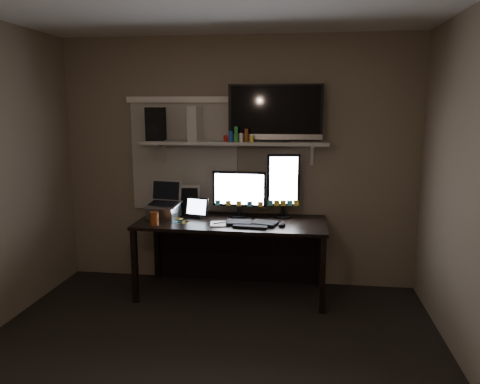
% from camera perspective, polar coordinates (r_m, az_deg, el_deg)
% --- Properties ---
extents(floor, '(3.60, 3.60, 0.00)m').
position_cam_1_polar(floor, '(3.47, -4.88, -21.14)').
color(floor, black).
rests_on(floor, ground).
extents(back_wall, '(3.60, 0.00, 3.60)m').
position_cam_1_polar(back_wall, '(4.76, -0.34, 3.61)').
color(back_wall, '#766755').
rests_on(back_wall, floor).
extents(window_blinds, '(1.10, 0.02, 1.10)m').
position_cam_1_polar(window_blinds, '(4.85, -6.83, 4.26)').
color(window_blinds, '#B4AFA2').
rests_on(window_blinds, back_wall).
extents(desk, '(1.80, 0.75, 0.73)m').
position_cam_1_polar(desk, '(4.65, -0.78, -5.31)').
color(desk, black).
rests_on(desk, floor).
extents(wall_shelf, '(1.80, 0.35, 0.03)m').
position_cam_1_polar(wall_shelf, '(4.57, -0.66, 6.04)').
color(wall_shelf, '#A7A7A3').
rests_on(wall_shelf, back_wall).
extents(monitor_landscape, '(0.53, 0.08, 0.47)m').
position_cam_1_polar(monitor_landscape, '(4.60, -0.08, -0.24)').
color(monitor_landscape, black).
rests_on(monitor_landscape, desk).
extents(monitor_portrait, '(0.33, 0.10, 0.64)m').
position_cam_1_polar(monitor_portrait, '(4.59, 5.30, 0.80)').
color(monitor_portrait, black).
rests_on(monitor_portrait, desk).
extents(keyboard, '(0.49, 0.23, 0.03)m').
position_cam_1_polar(keyboard, '(4.35, 1.43, -3.81)').
color(keyboard, black).
rests_on(keyboard, desk).
extents(mouse, '(0.08, 0.11, 0.04)m').
position_cam_1_polar(mouse, '(4.29, 5.13, -3.98)').
color(mouse, black).
rests_on(mouse, desk).
extents(notepad, '(0.17, 0.22, 0.01)m').
position_cam_1_polar(notepad, '(4.35, -2.69, -3.93)').
color(notepad, silver).
rests_on(notepad, desk).
extents(tablet, '(0.25, 0.15, 0.21)m').
position_cam_1_polar(tablet, '(4.60, -5.28, -1.93)').
color(tablet, black).
rests_on(tablet, desk).
extents(file_sorter, '(0.24, 0.12, 0.29)m').
position_cam_1_polar(file_sorter, '(4.78, -6.51, -0.96)').
color(file_sorter, black).
rests_on(file_sorter, desk).
extents(laptop, '(0.35, 0.30, 0.36)m').
position_cam_1_polar(laptop, '(4.61, -9.35, -1.05)').
color(laptop, '#A6A5AA').
rests_on(laptop, desk).
extents(cup, '(0.09, 0.09, 0.12)m').
position_cam_1_polar(cup, '(4.41, -10.40, -3.18)').
color(cup, brown).
rests_on(cup, desk).
extents(sticky_notes, '(0.33, 0.29, 0.00)m').
position_cam_1_polar(sticky_notes, '(4.52, -6.88, -3.51)').
color(sticky_notes, yellow).
rests_on(sticky_notes, desk).
extents(tv, '(0.90, 0.16, 0.54)m').
position_cam_1_polar(tv, '(4.54, 4.32, 9.58)').
color(tv, black).
rests_on(tv, wall_shelf).
extents(game_console, '(0.10, 0.28, 0.33)m').
position_cam_1_polar(game_console, '(4.63, -5.47, 8.30)').
color(game_console, silver).
rests_on(game_console, wall_shelf).
extents(speaker, '(0.21, 0.24, 0.32)m').
position_cam_1_polar(speaker, '(4.72, -10.23, 8.16)').
color(speaker, black).
rests_on(speaker, wall_shelf).
extents(bottles, '(0.24, 0.09, 0.15)m').
position_cam_1_polar(bottles, '(4.47, -0.18, 7.09)').
color(bottles, '#A50F0C').
rests_on(bottles, wall_shelf).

